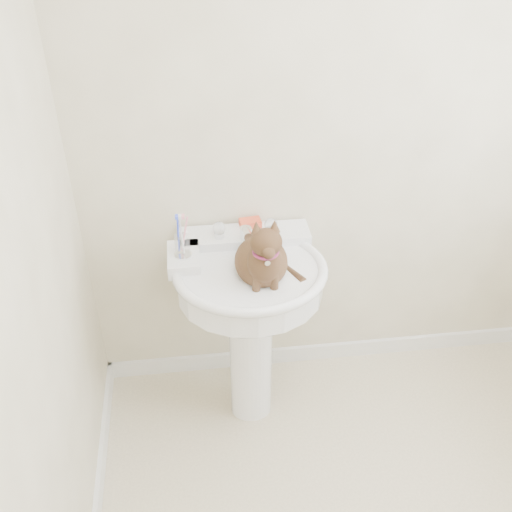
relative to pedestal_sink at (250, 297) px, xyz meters
name	(u,v)px	position (x,y,z in m)	size (l,w,h in m)	color
wall_back	(344,135)	(0.42, 0.29, 0.56)	(2.20, 0.00, 2.50)	beige
wall_left	(1,353)	(-0.68, -0.81, 0.56)	(0.00, 2.20, 2.50)	beige
baseboard_back	(324,351)	(0.42, 0.28, -0.64)	(2.20, 0.02, 0.09)	white
pedestal_sink	(250,297)	(0.00, 0.00, 0.00)	(0.63, 0.62, 0.87)	white
faucet	(246,230)	(0.00, 0.16, 0.23)	(0.28, 0.12, 0.14)	silver
soap_bar	(250,223)	(0.03, 0.25, 0.20)	(0.09, 0.06, 0.03)	#EB4F2E
toothbrush_cup	(182,245)	(-0.26, 0.07, 0.24)	(0.07, 0.07, 0.19)	silver
cat	(263,260)	(0.04, -0.06, 0.23)	(0.23, 0.29, 0.42)	brown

